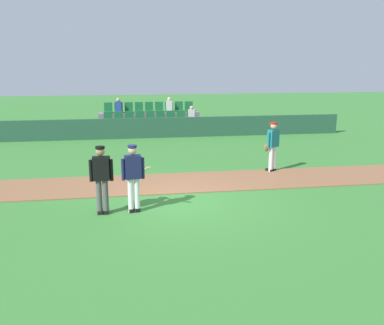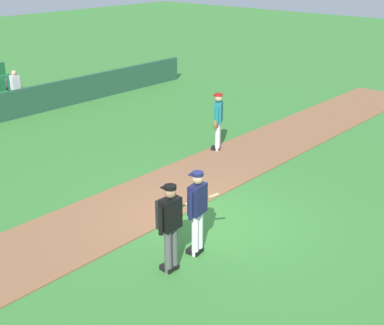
% 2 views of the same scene
% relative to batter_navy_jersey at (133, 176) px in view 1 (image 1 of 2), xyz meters
% --- Properties ---
extents(ground_plane, '(80.00, 80.00, 0.00)m').
position_rel_batter_navy_jersey_xyz_m(ground_plane, '(1.19, 0.70, -0.97)').
color(ground_plane, '#387A33').
extents(infield_dirt_path, '(28.00, 2.34, 0.03)m').
position_rel_batter_navy_jersey_xyz_m(infield_dirt_path, '(1.19, 2.49, -0.95)').
color(infield_dirt_path, brown).
rests_on(infield_dirt_path, ground).
extents(dugout_fence, '(20.00, 0.16, 1.02)m').
position_rel_batter_navy_jersey_xyz_m(dugout_fence, '(1.19, 10.97, -0.46)').
color(dugout_fence, '#234C38').
rests_on(dugout_fence, ground).
extents(stadium_bleachers, '(5.55, 2.10, 1.90)m').
position_rel_batter_navy_jersey_xyz_m(stadium_bleachers, '(1.20, 12.42, -0.47)').
color(stadium_bleachers, slate).
rests_on(stadium_bleachers, ground).
extents(batter_navy_jersey, '(0.73, 0.74, 1.76)m').
position_rel_batter_navy_jersey_xyz_m(batter_navy_jersey, '(0.00, 0.00, 0.00)').
color(batter_navy_jersey, white).
rests_on(batter_navy_jersey, ground).
extents(umpire_home_plate, '(0.59, 0.31, 1.76)m').
position_rel_batter_navy_jersey_xyz_m(umpire_home_plate, '(-0.79, -0.02, 0.03)').
color(umpire_home_plate, '#4C4C4C').
rests_on(umpire_home_plate, ground).
extents(runner_teal_jersey, '(0.64, 0.43, 1.76)m').
position_rel_batter_navy_jersey_xyz_m(runner_teal_jersey, '(4.89, 3.41, -0.01)').
color(runner_teal_jersey, white).
rests_on(runner_teal_jersey, ground).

